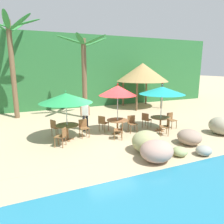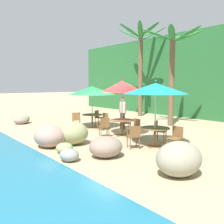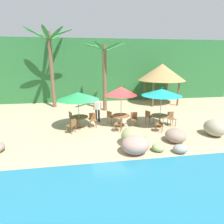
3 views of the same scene
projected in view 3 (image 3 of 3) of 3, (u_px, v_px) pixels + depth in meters
The scene contains 23 objects.
ground_plane at pixel (112, 128), 11.72m from camera, with size 120.00×120.00×0.00m, color tan.
terrace_deck at pixel (112, 128), 11.72m from camera, with size 18.00×5.20×0.01m.
foliage_backdrop at pixel (98, 70), 19.47m from camera, with size 28.00×2.40×6.00m.
rock_seawall at pixel (148, 137), 9.33m from camera, with size 15.85×2.75×0.90m.
umbrella_green at pixel (78, 96), 11.09m from camera, with size 2.46×2.46×2.36m.
dining_table_green at pixel (79, 119), 11.47m from camera, with size 1.10×1.10×0.74m.
chair_green_seaward at pixel (93, 119), 11.77m from camera, with size 0.45×0.46×0.87m.
chair_green_inland at pixel (72, 117), 12.12m from camera, with size 0.57×0.57×0.87m.
chair_green_left at pixel (72, 125), 10.72m from camera, with size 0.59×0.59×0.87m.
umbrella_red at pixel (121, 91), 11.32m from camera, with size 1.90×1.90×2.62m.
dining_table_red at pixel (121, 117), 11.77m from camera, with size 1.10×1.10×0.74m.
chair_red_seaward at pixel (134, 118), 11.93m from camera, with size 0.46×0.47×0.87m.
chair_red_inland at pixel (110, 116), 12.32m from camera, with size 0.59×0.59×0.87m.
chair_red_left at pixel (120, 123), 10.98m from camera, with size 0.56×0.55×0.87m.
umbrella_teal at pixel (162, 92), 11.29m from camera, with size 2.41×2.41×2.52m.
dining_table_teal at pixel (160, 117), 11.73m from camera, with size 1.10×1.10×0.74m.
chair_teal_seaward at pixel (171, 118), 12.03m from camera, with size 0.45×0.46×0.87m.
chair_teal_inland at pixel (149, 116), 12.37m from camera, with size 0.57×0.57×0.87m.
chair_teal_left at pixel (161, 123), 10.94m from camera, with size 0.56×0.56×0.87m.
palm_tree_nearest at pixel (50, 53), 15.54m from camera, with size 3.89×3.89×6.56m.
palm_tree_second at pixel (105, 64), 14.75m from camera, with size 3.45×3.28×5.38m.
palapa_hut at pixel (162, 72), 17.47m from camera, with size 4.35×4.35×3.71m.
waiter_in_white at pixel (97, 108), 12.60m from camera, with size 0.52×0.33×1.70m.
Camera 3 is at (-1.70, -10.89, 4.13)m, focal length 30.21 mm.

